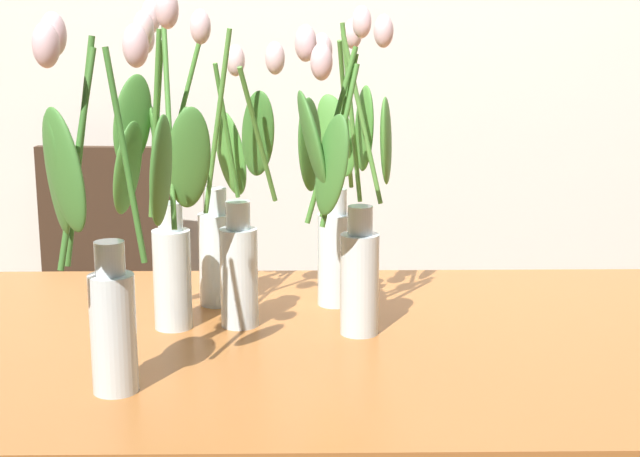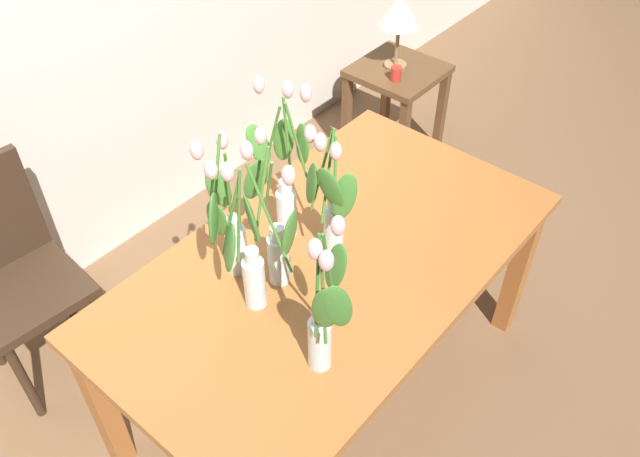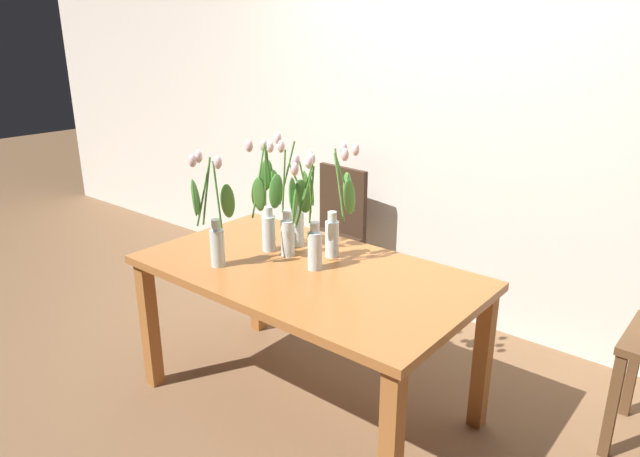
{
  "view_description": "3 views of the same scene",
  "coord_description": "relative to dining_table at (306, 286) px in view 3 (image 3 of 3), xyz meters",
  "views": [
    {
      "loc": [
        -0.06,
        -1.55,
        1.28
      ],
      "look_at": [
        -0.03,
        0.08,
        0.92
      ],
      "focal_mm": 52.32,
      "sensor_mm": 36.0,
      "label": 1
    },
    {
      "loc": [
        -1.18,
        -0.95,
        2.3
      ],
      "look_at": [
        -0.02,
        0.03,
        0.87
      ],
      "focal_mm": 36.62,
      "sensor_mm": 36.0,
      "label": 2
    },
    {
      "loc": [
        1.62,
        -1.87,
        1.8
      ],
      "look_at": [
        0.08,
        0.01,
        0.95
      ],
      "focal_mm": 32.22,
      "sensor_mm": 36.0,
      "label": 3
    }
  ],
  "objects": [
    {
      "name": "ground_plane",
      "position": [
        0.0,
        0.0,
        -0.65
      ],
      "size": [
        18.0,
        18.0,
        0.0
      ],
      "primitive_type": "plane",
      "color": "brown"
    },
    {
      "name": "room_wall_rear",
      "position": [
        0.0,
        1.37,
        0.7
      ],
      "size": [
        9.0,
        0.1,
        2.7
      ],
      "primitive_type": "cube",
      "color": "silver",
      "rests_on": "ground"
    },
    {
      "name": "dining_table",
      "position": [
        0.0,
        0.0,
        0.0
      ],
      "size": [
        1.6,
        0.9,
        0.74
      ],
      "color": "#A3602D",
      "rests_on": "ground"
    },
    {
      "name": "tulip_vase_0",
      "position": [
        0.01,
        0.01,
        0.3
      ],
      "size": [
        0.16,
        0.19,
        0.54
      ],
      "color": "silver",
      "rests_on": "dining_table"
    },
    {
      "name": "tulip_vase_1",
      "position": [
        -0.31,
        0.05,
        0.31
      ],
      "size": [
        0.21,
        0.25,
        0.59
      ],
      "color": "silver",
      "rests_on": "dining_table"
    },
    {
      "name": "tulip_vase_2",
      "position": [
        -0.24,
        0.21,
        0.27
      ],
      "size": [
        0.2,
        0.21,
        0.58
      ],
      "color": "silver",
      "rests_on": "dining_table"
    },
    {
      "name": "tulip_vase_3",
      "position": [
        -0.18,
        0.09,
        0.27
      ],
      "size": [
        0.2,
        0.19,
        0.56
      ],
      "color": "silver",
      "rests_on": "dining_table"
    },
    {
      "name": "tulip_vase_4",
      "position": [
        0.02,
        0.22,
        0.3
      ],
      "size": [
        0.17,
        0.19,
        0.57
      ],
      "color": "silver",
      "rests_on": "dining_table"
    },
    {
      "name": "tulip_vase_5",
      "position": [
        -0.34,
        -0.26,
        0.31
      ],
      "size": [
        0.19,
        0.19,
        0.55
      ],
      "color": "silver",
      "rests_on": "dining_table"
    },
    {
      "name": "dining_chair",
      "position": [
        -0.65,
        1.02,
        -0.12
      ],
      "size": [
        0.43,
        0.43,
        0.93
      ],
      "color": "#382619",
      "rests_on": "ground"
    }
  ]
}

